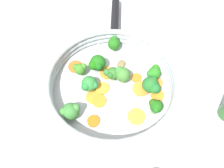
{
  "coord_description": "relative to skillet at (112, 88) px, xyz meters",
  "views": [
    {
      "loc": [
        -0.03,
        0.3,
        0.52
      ],
      "look_at": [
        0.0,
        0.0,
        0.03
      ],
      "focal_mm": 35.0,
      "sensor_mm": 36.0,
      "label": 1
    }
  ],
  "objects": [
    {
      "name": "ground_plane",
      "position": [
        0.0,
        0.0,
        -0.01
      ],
      "size": [
        4.0,
        4.0,
        0.0
      ],
      "primitive_type": "plane",
      "color": "#B3B8BB"
    },
    {
      "name": "skillet",
      "position": [
        0.0,
        0.0,
        0.0
      ],
      "size": [
        0.33,
        0.33,
        0.01
      ],
      "primitive_type": "cylinder",
      "color": "#B2B5B7",
      "rests_on": "ground_plane"
    },
    {
      "name": "skillet_rim_wall",
      "position": [
        0.0,
        0.0,
        0.03
      ],
      "size": [
        0.35,
        0.35,
        0.05
      ],
      "color": "#AEB5BB",
      "rests_on": "skillet"
    },
    {
      "name": "skillet_handle",
      "position": [
        0.02,
        -0.26,
        0.02
      ],
      "size": [
        0.04,
        0.19,
        0.03
      ],
      "primitive_type": "cylinder",
      "rotation": [
        1.57,
        0.0,
        0.06
      ],
      "color": "black",
      "rests_on": "skillet"
    },
    {
      "name": "skillet_rivet_left",
      "position": [
        -0.04,
        -0.15,
        0.01
      ],
      "size": [
        0.01,
        0.01,
        0.01
      ],
      "primitive_type": "sphere",
      "color": "#ADB0B8",
      "rests_on": "skillet"
    },
    {
      "name": "skillet_rivet_right",
      "position": [
        0.06,
        -0.15,
        0.01
      ],
      "size": [
        0.01,
        0.01,
        0.01
      ],
      "primitive_type": "sphere",
      "color": "#AFB2B7",
      "rests_on": "skillet"
    },
    {
      "name": "carrot_slice_0",
      "position": [
        -0.09,
        -0.01,
        0.01
      ],
      "size": [
        0.05,
        0.05,
        0.0
      ],
      "primitive_type": "cylinder",
      "rotation": [
        0.0,
        0.0,
        5.89
      ],
      "color": "orange",
      "rests_on": "skillet"
    },
    {
      "name": "carrot_slice_1",
      "position": [
        0.05,
        0.04,
        0.01
      ],
      "size": [
        0.05,
        0.05,
        0.0
      ],
      "primitive_type": "cylinder",
      "rotation": [
        0.0,
        0.0,
        1.68
      ],
      "color": "orange",
      "rests_on": "skillet"
    },
    {
      "name": "carrot_slice_2",
      "position": [
        -0.08,
        0.0,
        0.01
      ],
      "size": [
        0.06,
        0.06,
        0.01
      ],
      "primitive_type": "cylinder",
      "rotation": [
        0.0,
        0.0,
        0.6
      ],
      "color": "orange",
      "rests_on": "skillet"
    },
    {
      "name": "carrot_slice_3",
      "position": [
        -0.12,
        0.02,
        0.01
      ],
      "size": [
        0.05,
        0.05,
        0.01
      ],
      "primitive_type": "cylinder",
      "rotation": [
        0.0,
        0.0,
        5.42
      ],
      "color": "orange",
      "rests_on": "skillet"
    },
    {
      "name": "carrot_slice_4",
      "position": [
        0.03,
        0.05,
        0.01
      ],
      "size": [
        0.04,
        0.04,
        0.0
      ],
      "primitive_type": "cylinder",
      "rotation": [
        0.0,
        0.0,
        3.28
      ],
      "color": "orange",
      "rests_on": "skillet"
    },
    {
      "name": "carrot_slice_5",
      "position": [
        0.02,
        -0.04,
        0.01
      ],
      "size": [
        0.06,
        0.06,
        0.01
      ],
      "primitive_type": "cylinder",
      "rotation": [
        0.0,
        0.0,
        5.15
      ],
      "color": "orange",
      "rests_on": "skillet"
    },
    {
      "name": "carrot_slice_6",
      "position": [
        0.04,
        0.1,
        0.01
      ],
      "size": [
        0.04,
        0.04,
        0.01
      ],
      "primitive_type": "cylinder",
      "rotation": [
        0.0,
        0.0,
        3.58
      ],
      "color": "orange",
      "rests_on": "skillet"
    },
    {
      "name": "carrot_slice_7",
      "position": [
        -0.12,
        -0.02,
        0.01
      ],
      "size": [
        0.04,
        0.04,
        0.0
      ],
      "primitive_type": "cylinder",
      "rotation": [
        0.0,
        0.0,
        0.24
      ],
      "color": "orange",
      "rests_on": "skillet"
    },
    {
      "name": "carrot_slice_8",
      "position": [
        0.11,
        -0.06,
        0.01
      ],
      "size": [
        0.05,
        0.05,
        0.0
      ],
      "primitive_type": "cylinder",
      "rotation": [
        0.0,
        0.0,
        4.56
      ],
      "color": "orange",
      "rests_on": "skillet"
    },
    {
      "name": "carrot_slice_9",
      "position": [
        -0.07,
        0.08,
        0.01
      ],
      "size": [
        0.06,
        0.06,
        0.0
      ],
      "primitive_type": "cylinder",
      "rotation": [
        0.0,
        0.0,
        2.77
      ],
      "color": "orange",
      "rests_on": "skillet"
    },
    {
      "name": "carrot_slice_10",
      "position": [
        -0.06,
        -0.03,
        0.01
      ],
      "size": [
        0.04,
        0.04,
        0.0
      ],
      "primitive_type": "cylinder",
      "rotation": [
        0.0,
        0.0,
        1.14
      ],
      "color": "orange",
      "rests_on": "skillet"
    },
    {
      "name": "carrot_slice_11",
      "position": [
        0.03,
        0.01,
        0.01
      ],
      "size": [
        0.05,
        0.05,
        0.01
      ],
      "primitive_type": "cylinder",
      "rotation": [
        0.0,
        0.0,
        0.81
      ],
      "color": "#F39D30",
      "rests_on": "skillet"
    },
    {
      "name": "broccoli_floret_0",
      "position": [
        -0.11,
        0.06,
        0.04
      ],
      "size": [
        0.03,
        0.04,
        0.05
      ],
      "color": "#628C4F",
      "rests_on": "skillet"
    },
    {
      "name": "broccoli_floret_1",
      "position": [
        0.09,
        0.09,
        0.03
      ],
      "size": [
        0.05,
        0.04,
        0.05
      ],
      "color": "#81B365",
      "rests_on": "skillet"
    },
    {
      "name": "broccoli_floret_2",
      "position": [
        0.01,
        -0.14,
        0.03
      ],
      "size": [
        0.04,
        0.04,
        0.04
      ],
      "color": "#88AD69",
      "rests_on": "skillet"
    },
    {
      "name": "broccoli_floret_3",
      "position": [
        0.05,
        -0.05,
        0.04
      ],
      "size": [
        0.05,
        0.05,
        0.05
      ],
      "color": "#84A85F",
      "rests_on": "skillet"
    },
    {
      "name": "broccoli_floret_4",
      "position": [
        -0.1,
        0.01,
        0.04
      ],
      "size": [
        0.05,
        0.05,
        0.05
      ],
      "color": "#85AC5F",
      "rests_on": "skillet"
    },
    {
      "name": "broccoli_floret_5",
      "position": [
        0.09,
        -0.03,
        0.03
      ],
      "size": [
        0.04,
        0.03,
        0.04
      ],
      "color": "#81B669",
      "rests_on": "skillet"
    },
    {
      "name": "broccoli_floret_6",
      "position": [
        -0.03,
        -0.02,
        0.04
      ],
      "size": [
        0.04,
        0.04,
        0.05
      ],
      "color": "#84A86D",
      "rests_on": "skillet"
    },
    {
      "name": "broccoli_floret_7",
      "position": [
        0.01,
        -0.03,
        0.03
      ],
      "size": [
        0.04,
        0.04,
        0.04
      ],
      "color": "#688649",
      "rests_on": "skillet"
    },
    {
      "name": "broccoli_floret_8",
      "position": [
        -0.11,
        -0.04,
        0.04
      ],
      "size": [
        0.04,
        0.04,
        0.05
      ],
      "color": "#6C9551",
      "rests_on": "skillet"
    },
    {
      "name": "broccoli_floret_9",
      "position": [
        0.06,
        0.01,
        0.03
      ],
      "size": [
        0.04,
        0.04,
        0.05
      ],
      "color": "#648E56",
      "rests_on": "skillet"
    },
    {
      "name": "mushroom_piece_0",
      "position": [
        -0.02,
        -0.08,
        0.01
      ],
      "size": [
        0.03,
        0.04,
        0.01
      ],
      "primitive_type": "ellipsoid",
      "rotation": [
        0.0,
        0.0,
        4.32
      ],
      "color": "olive",
      "rests_on": "skillet"
    }
  ]
}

